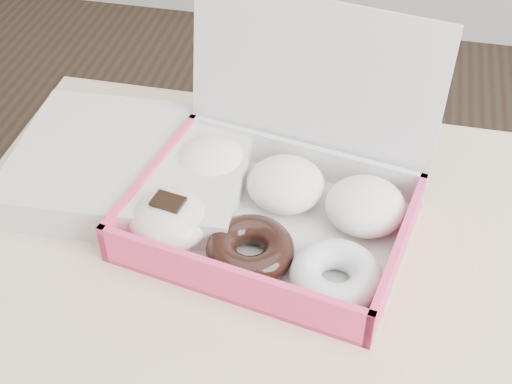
# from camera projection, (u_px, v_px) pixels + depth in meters

# --- Properties ---
(donut_box) EXTENTS (0.34, 0.31, 0.22)m
(donut_box) POSITION_uv_depth(u_px,v_px,m) (272.00, 199.00, 0.80)
(donut_box) COLOR silver
(donut_box) RESTS_ON table
(newspapers) EXTENTS (0.29, 0.24, 0.04)m
(newspapers) POSITION_uv_depth(u_px,v_px,m) (132.00, 166.00, 0.86)
(newspapers) COLOR white
(newspapers) RESTS_ON table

